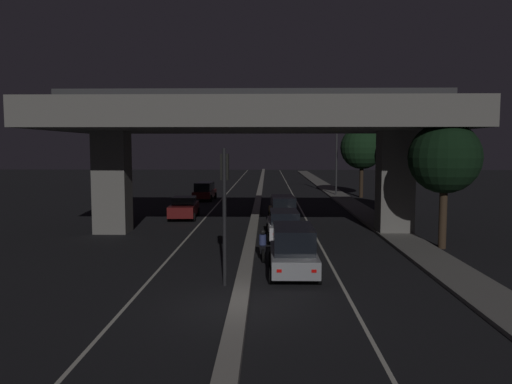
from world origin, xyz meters
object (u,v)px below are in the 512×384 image
car_dark_red_lead_oncoming (184,208)px  motorcycle_black_filtering_near (263,247)px  car_silver_lead (293,249)px  pedestrian_on_sidewalk (388,218)px  traffic_light_left_of_median (225,192)px  car_taxi_yellow_third (283,209)px  car_white_second (284,224)px  street_lamp (333,147)px  car_dark_red_second_oncoming (205,191)px

car_dark_red_lead_oncoming → motorcycle_black_filtering_near: car_dark_red_lead_oncoming is taller
car_silver_lead → pedestrian_on_sidewalk: 11.07m
traffic_light_left_of_median → car_taxi_yellow_third: bearing=80.2°
car_white_second → car_taxi_yellow_third: 5.80m
car_silver_lead → motorcycle_black_filtering_near: (-1.24, 2.62, -0.42)m
traffic_light_left_of_median → car_dark_red_lead_oncoming: (-4.40, 17.24, -2.65)m
car_silver_lead → car_white_second: 7.68m
car_silver_lead → car_dark_red_lead_oncoming: bearing=23.8°
car_dark_red_lead_oncoming → car_taxi_yellow_third: bearing=69.8°
car_white_second → pedestrian_on_sidewalk: pedestrian_on_sidewalk is taller
street_lamp → car_dark_red_lead_oncoming: bearing=-126.9°
car_white_second → car_silver_lead: bearing=179.5°
car_dark_red_second_oncoming → car_silver_lead: bearing=16.2°
pedestrian_on_sidewalk → car_dark_red_lead_oncoming: bearing=153.9°
car_dark_red_lead_oncoming → car_dark_red_second_oncoming: size_ratio=1.02×
car_silver_lead → car_dark_red_lead_oncoming: (-6.99, 15.68, -0.23)m
traffic_light_left_of_median → car_dark_red_lead_oncoming: traffic_light_left_of_median is taller
traffic_light_left_of_median → car_taxi_yellow_third: traffic_light_left_of_median is taller
street_lamp → car_dark_red_second_oncoming: (-12.87, -4.40, -4.15)m
car_taxi_yellow_third → car_silver_lead: bearing=177.7°
street_lamp → car_white_second: street_lamp is taller
car_taxi_yellow_third → car_dark_red_second_oncoming: 16.42m
traffic_light_left_of_median → car_taxi_yellow_third: size_ratio=1.07×
car_silver_lead → pedestrian_on_sidewalk: car_silver_lead is taller
car_dark_red_second_oncoming → motorcycle_black_filtering_near: 26.32m
car_silver_lead → car_white_second: (-0.11, 7.67, -0.17)m
traffic_light_left_of_median → street_lamp: (8.35, 34.24, 1.65)m
pedestrian_on_sidewalk → street_lamp: bearing=90.5°
car_dark_red_second_oncoming → motorcycle_black_filtering_near: car_dark_red_second_oncoming is taller
car_taxi_yellow_third → street_lamp: bearing=-18.9°
traffic_light_left_of_median → street_lamp: bearing=76.3°
street_lamp → pedestrian_on_sidewalk: size_ratio=5.24×
car_white_second → car_taxi_yellow_third: car_taxi_yellow_third is taller
street_lamp → pedestrian_on_sidewalk: (0.20, -23.35, -4.10)m
car_dark_red_lead_oncoming → car_dark_red_second_oncoming: (-0.12, 12.59, 0.15)m
traffic_light_left_of_median → car_dark_red_second_oncoming: 30.28m
car_taxi_yellow_third → car_dark_red_lead_oncoming: (-7.00, 2.21, -0.18)m
street_lamp → car_taxi_yellow_third: size_ratio=1.82×
street_lamp → car_dark_red_lead_oncoming: (-12.75, -16.99, -4.30)m
traffic_light_left_of_median → car_white_second: traffic_light_left_of_median is taller
motorcycle_black_filtering_near → car_dark_red_second_oncoming: bearing=10.1°
traffic_light_left_of_median → pedestrian_on_sidewalk: bearing=51.9°
car_dark_red_lead_oncoming → motorcycle_black_filtering_near: bearing=21.1°
pedestrian_on_sidewalk → car_taxi_yellow_third: bearing=145.1°
traffic_light_left_of_median → motorcycle_black_filtering_near: bearing=72.2°
car_silver_lead → car_dark_red_second_oncoming: (-7.11, 28.27, -0.09)m
motorcycle_black_filtering_near → pedestrian_on_sidewalk: 9.85m
car_taxi_yellow_third → motorcycle_black_filtering_near: (-1.25, -10.86, -0.36)m
car_dark_red_second_oncoming → motorcycle_black_filtering_near: bearing=15.0°
traffic_light_left_of_median → car_white_second: (2.47, 9.23, -2.58)m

